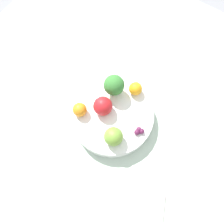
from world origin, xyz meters
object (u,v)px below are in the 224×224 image
(apple_red, at_px, (113,137))
(orange_front, at_px, (80,110))
(apple_green, at_px, (103,106))
(broccoli, at_px, (114,85))
(bowl, at_px, (112,116))
(orange_back, at_px, (135,89))
(grape_cluster, at_px, (139,131))
(napkin, at_px, (136,210))

(apple_red, height_order, orange_front, apple_red)
(apple_red, height_order, apple_green, apple_green)
(broccoli, bearing_deg, bowl, -60.31)
(broccoli, height_order, apple_red, broccoli)
(broccoli, height_order, orange_back, broccoli)
(bowl, distance_m, orange_front, 0.10)
(orange_front, bearing_deg, broccoli, 68.64)
(apple_green, bearing_deg, orange_front, -138.38)
(broccoli, bearing_deg, orange_back, 34.80)
(bowl, bearing_deg, apple_green, -169.53)
(apple_green, bearing_deg, grape_cluster, 0.75)
(broccoli, xyz_separation_m, napkin, (0.24, -0.24, -0.08))
(bowl, xyz_separation_m, apple_green, (-0.03, -0.01, 0.05))
(apple_green, height_order, grape_cluster, apple_green)
(apple_green, xyz_separation_m, orange_back, (0.05, 0.10, -0.01))
(grape_cluster, bearing_deg, apple_red, -129.72)
(bowl, height_order, orange_front, orange_front)
(bowl, xyz_separation_m, orange_back, (0.02, 0.10, 0.04))
(apple_green, distance_m, orange_back, 0.11)
(apple_red, relative_size, grape_cluster, 1.80)
(broccoli, distance_m, apple_red, 0.15)
(apple_green, relative_size, orange_front, 1.36)
(grape_cluster, bearing_deg, bowl, 177.86)
(apple_red, distance_m, orange_back, 0.16)
(apple_red, bearing_deg, orange_front, 174.60)
(orange_back, relative_size, napkin, 0.22)
(broccoli, distance_m, orange_back, 0.07)
(apple_green, height_order, orange_back, apple_green)
(bowl, distance_m, napkin, 0.28)
(napkin, bearing_deg, orange_front, 154.92)
(napkin, bearing_deg, broccoli, 134.42)
(apple_green, relative_size, orange_back, 1.40)
(apple_red, relative_size, apple_green, 0.95)
(bowl, distance_m, apple_red, 0.09)
(bowl, relative_size, apple_green, 4.46)
(broccoli, height_order, orange_front, broccoli)
(grape_cluster, relative_size, napkin, 0.16)
(orange_front, height_order, napkin, orange_front)
(apple_green, bearing_deg, bowl, 10.47)
(apple_green, bearing_deg, broccoli, 95.88)
(napkin, bearing_deg, bowl, 138.19)
(broccoli, relative_size, napkin, 0.40)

